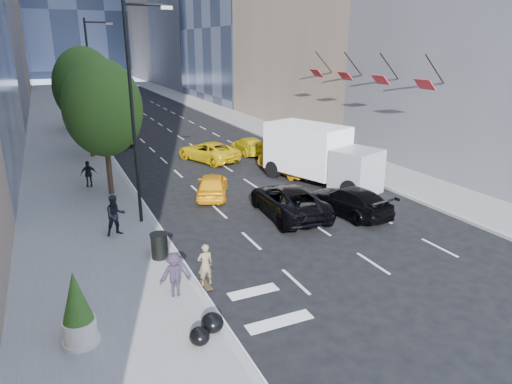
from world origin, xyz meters
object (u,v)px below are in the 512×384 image
skateboarder (205,267)px  planter_shrub (77,310)px  city_bus (112,120)px  black_sedan_mercedes (349,201)px  black_sedan_lincoln (289,201)px  box_truck (319,155)px  trash_can (159,246)px

skateboarder → planter_shrub: (-4.31, -1.75, 0.44)m
city_bus → planter_shrub: size_ratio=5.09×
black_sedan_mercedes → city_bus: bearing=-81.9°
black_sedan_lincoln → black_sedan_mercedes: bearing=163.5°
skateboarder → planter_shrub: planter_shrub is taller
city_bus → black_sedan_mercedes: bearing=-70.3°
box_truck → trash_can: box_truck is taller
black_sedan_mercedes → box_truck: size_ratio=0.63×
skateboarder → black_sedan_lincoln: bearing=-142.3°
black_sedan_mercedes → box_truck: bearing=-114.8°
box_truck → planter_shrub: size_ratio=3.49×
trash_can → planter_shrub: planter_shrub is taller
black_sedan_lincoln → city_bus: bearing=-74.1°
skateboarder → black_sedan_mercedes: 9.83m
skateboarder → black_sedan_lincoln: size_ratio=0.28×
city_bus → planter_shrub: bearing=-97.0°
skateboarder → box_truck: box_truck is taller
trash_can → planter_shrub: bearing=-126.6°
skateboarder → city_bus: city_bus is taller
city_bus → box_truck: box_truck is taller
black_sedan_lincoln → planter_shrub: 12.47m
black_sedan_mercedes → box_truck: (1.51, 5.34, 1.08)m
trash_can → black_sedan_mercedes: bearing=7.3°
skateboarder → planter_shrub: bearing=20.0°
skateboarder → box_truck: size_ratio=0.20×
skateboarder → black_sedan_lincoln: skateboarder is taller
trash_can → planter_shrub: 5.59m
black_sedan_mercedes → trash_can: black_sedan_mercedes is taller
box_truck → planter_shrub: (-14.80, -11.09, -0.58)m
skateboarder → trash_can: 2.90m
city_bus → box_truck: 22.62m
trash_can → skateboarder: bearing=-69.8°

